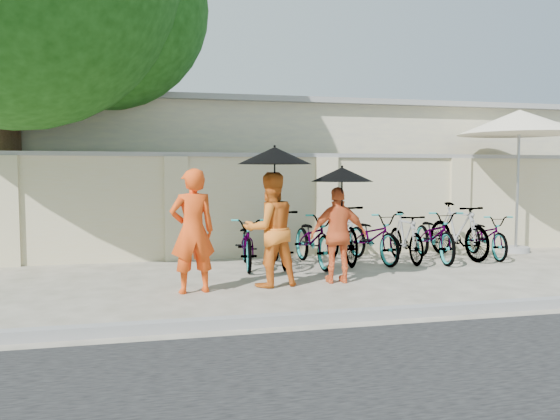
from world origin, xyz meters
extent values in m
plane|color=#BBB09C|center=(0.00, 0.00, 0.00)|extent=(80.00, 80.00, 0.00)
cube|color=gray|center=(0.00, -1.70, 0.06)|extent=(40.00, 0.16, 0.12)
cube|color=beige|center=(1.00, 3.20, 1.00)|extent=(20.00, 0.30, 2.00)
cube|color=beige|center=(2.00, 7.00, 1.60)|extent=(14.00, 6.00, 3.20)
cylinder|color=brown|center=(-4.20, 3.90, 2.20)|extent=(0.60, 0.60, 4.40)
sphere|color=#24611B|center=(-2.30, 3.60, 4.90)|extent=(4.00, 4.00, 4.00)
imported|color=#FE4D13|center=(-0.89, 0.17, 0.88)|extent=(0.70, 0.52, 1.75)
imported|color=orange|center=(0.26, 0.36, 0.85)|extent=(0.94, 0.80, 1.70)
cylinder|color=black|center=(0.31, 0.28, 1.45)|extent=(0.02, 0.02, 0.98)
cone|color=black|center=(0.31, 0.28, 1.94)|extent=(1.09, 1.09, 0.25)
imported|color=orange|center=(1.34, 0.38, 0.74)|extent=(0.89, 0.44, 1.47)
cylinder|color=black|center=(1.36, 0.30, 1.25)|extent=(0.02, 0.02, 0.83)
cone|color=black|center=(1.36, 0.30, 1.67)|extent=(0.94, 0.94, 0.22)
cylinder|color=gray|center=(6.08, 2.58, 0.06)|extent=(0.57, 0.57, 0.11)
cylinder|color=#A0A0A0|center=(6.08, 2.58, 1.35)|extent=(0.06, 0.06, 2.70)
cone|color=beige|center=(6.08, 2.58, 2.75)|extent=(2.91, 2.91, 0.51)
imported|color=#A0A0A0|center=(0.19, 1.97, 0.46)|extent=(0.78, 1.79, 0.91)
imported|color=#A0A0A0|center=(0.80, 2.03, 0.54)|extent=(0.67, 1.85, 1.09)
imported|color=#A0A0A0|center=(1.40, 1.92, 0.49)|extent=(0.76, 1.91, 0.99)
imported|color=#A0A0A0|center=(2.01, 2.11, 0.57)|extent=(0.64, 1.94, 1.15)
imported|color=#A0A0A0|center=(2.61, 2.05, 0.48)|extent=(0.88, 1.90, 0.96)
imported|color=#A0A0A0|center=(3.21, 1.93, 0.47)|extent=(0.52, 1.60, 0.95)
imported|color=#A0A0A0|center=(3.82, 1.92, 0.49)|extent=(0.85, 1.93, 0.98)
imported|color=#A0A0A0|center=(4.42, 2.11, 0.55)|extent=(0.72, 1.87, 1.10)
imported|color=#A0A0A0|center=(5.03, 2.06, 0.43)|extent=(0.76, 1.71, 0.87)
camera|label=1|loc=(-1.40, -7.53, 1.70)|focal=35.00mm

